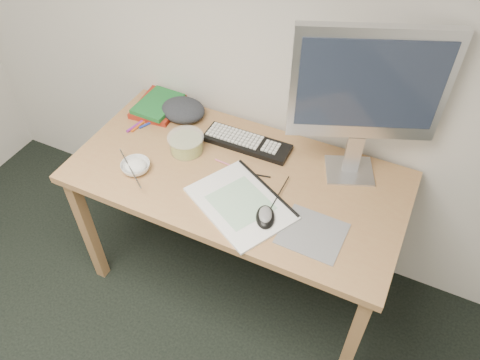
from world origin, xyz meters
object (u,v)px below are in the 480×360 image
object	(u,v)px
sketchpad	(240,203)
keyboard	(247,143)
rice_bowl	(136,167)
desk	(237,188)
monitor	(368,90)

from	to	relation	value
sketchpad	keyboard	size ratio (longest dim) A/B	1.01
sketchpad	rice_bowl	bearing A→B (deg)	-149.56
keyboard	rice_bowl	bearing A→B (deg)	-135.70
desk	rice_bowl	xyz separation A→B (m)	(-0.39, -0.16, 0.10)
keyboard	monitor	world-z (taller)	monitor
monitor	rice_bowl	size ratio (longest dim) A/B	5.35
keyboard	monitor	xyz separation A→B (m)	(0.46, 0.03, 0.40)
keyboard	desk	bearing A→B (deg)	-77.96
desk	monitor	world-z (taller)	monitor
sketchpad	desk	bearing A→B (deg)	149.14
desk	sketchpad	size ratio (longest dim) A/B	3.53
monitor	keyboard	bearing A→B (deg)	162.12
sketchpad	keyboard	bearing A→B (deg)	139.43
desk	sketchpad	bearing A→B (deg)	-59.35
desk	sketchpad	world-z (taller)	sketchpad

